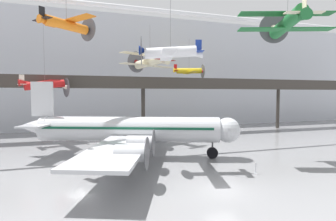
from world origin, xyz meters
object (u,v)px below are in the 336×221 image
(suspended_plane_green_biplane, at_px, (287,23))
(stanchion_barrier, at_px, (256,170))
(suspended_plane_white_twin, at_px, (170,53))
(suspended_plane_cream_biplane, at_px, (150,62))
(airliner_silver_main, at_px, (128,130))
(suspended_plane_red_highwing, at_px, (45,84))
(suspended_plane_yellow_lowwing, at_px, (189,71))
(suspended_plane_orange_highwing, at_px, (67,24))

(suspended_plane_green_biplane, distance_m, stanchion_barrier, 15.61)
(suspended_plane_white_twin, relative_size, suspended_plane_cream_biplane, 0.82)
(airliner_silver_main, height_order, stanchion_barrier, airliner_silver_main)
(suspended_plane_green_biplane, bearing_deg, airliner_silver_main, 81.14)
(airliner_silver_main, xyz_separation_m, suspended_plane_red_highwing, (-10.52, 12.29, 5.69))
(stanchion_barrier, bearing_deg, suspended_plane_white_twin, 147.66)
(airliner_silver_main, distance_m, suspended_plane_cream_biplane, 14.53)
(suspended_plane_cream_biplane, bearing_deg, airliner_silver_main, 127.08)
(suspended_plane_white_twin, bearing_deg, suspended_plane_yellow_lowwing, -102.20)
(suspended_plane_yellow_lowwing, distance_m, suspended_plane_white_twin, 26.25)
(suspended_plane_cream_biplane, bearing_deg, suspended_plane_red_highwing, 55.67)
(suspended_plane_yellow_lowwing, bearing_deg, suspended_plane_orange_highwing, -130.04)
(suspended_plane_red_highwing, xyz_separation_m, stanchion_barrier, (20.97, -22.51, -8.65))
(suspended_plane_red_highwing, distance_m, stanchion_barrier, 31.96)
(stanchion_barrier, bearing_deg, suspended_plane_green_biplane, 22.41)
(suspended_plane_green_biplane, distance_m, suspended_plane_orange_highwing, 22.73)
(suspended_plane_red_highwing, xyz_separation_m, suspended_plane_orange_highwing, (4.07, -14.37, 5.59))
(airliner_silver_main, distance_m, suspended_plane_white_twin, 10.72)
(stanchion_barrier, bearing_deg, suspended_plane_yellow_lowwing, 80.71)
(airliner_silver_main, relative_size, suspended_plane_green_biplane, 3.04)
(suspended_plane_white_twin, distance_m, stanchion_barrier, 14.07)
(airliner_silver_main, bearing_deg, suspended_plane_cream_biplane, 83.78)
(suspended_plane_cream_biplane, bearing_deg, suspended_plane_white_twin, 148.27)
(suspended_plane_green_biplane, height_order, stanchion_barrier, suspended_plane_green_biplane)
(airliner_silver_main, distance_m, suspended_plane_green_biplane, 21.01)
(suspended_plane_orange_highwing, xyz_separation_m, stanchion_barrier, (16.90, -8.14, -14.24))
(suspended_plane_red_highwing, xyz_separation_m, suspended_plane_cream_biplane, (15.64, -2.44, 3.68))
(suspended_plane_red_highwing, height_order, suspended_plane_yellow_lowwing, suspended_plane_yellow_lowwing)
(suspended_plane_green_biplane, xyz_separation_m, suspended_plane_white_twin, (-12.04, 2.40, -3.30))
(airliner_silver_main, xyz_separation_m, stanchion_barrier, (10.45, -10.22, -2.96))
(suspended_plane_white_twin, height_order, suspended_plane_cream_biplane, suspended_plane_cream_biplane)
(suspended_plane_orange_highwing, bearing_deg, suspended_plane_green_biplane, -52.74)
(suspended_plane_red_highwing, bearing_deg, suspended_plane_green_biplane, -59.93)
(suspended_plane_green_biplane, xyz_separation_m, suspended_plane_cream_biplane, (-10.33, 18.01, -2.31))
(airliner_silver_main, distance_m, suspended_plane_orange_highwing, 13.16)
(suspended_plane_red_highwing, relative_size, suspended_plane_orange_highwing, 1.77)
(suspended_plane_white_twin, height_order, stanchion_barrier, suspended_plane_white_twin)
(suspended_plane_yellow_lowwing, height_order, stanchion_barrier, suspended_plane_yellow_lowwing)
(suspended_plane_white_twin, bearing_deg, suspended_plane_cream_biplane, -82.17)
(suspended_plane_white_twin, bearing_deg, suspended_plane_orange_highwing, -6.40)
(stanchion_barrier, bearing_deg, airliner_silver_main, 135.64)
(airliner_silver_main, bearing_deg, suspended_plane_red_highwing, 151.79)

